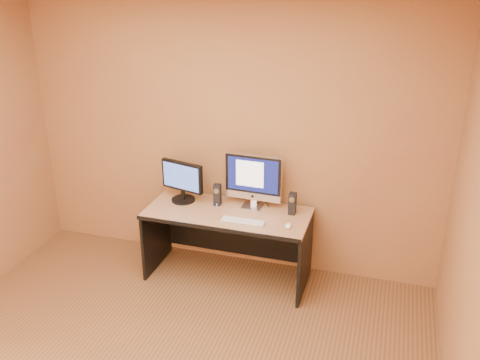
# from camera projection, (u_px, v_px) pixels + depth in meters

# --- Properties ---
(walls) EXTENTS (4.00, 4.00, 2.60)m
(walls) POSITION_uv_depth(u_px,v_px,m) (129.00, 234.00, 3.21)
(walls) COLOR olive
(walls) RESTS_ON ground
(ceiling) EXTENTS (4.00, 4.00, 0.00)m
(ceiling) POSITION_uv_depth(u_px,v_px,m) (108.00, 8.00, 2.71)
(ceiling) COLOR white
(ceiling) RESTS_ON walls
(desk) EXTENTS (1.50, 0.67, 0.69)m
(desk) POSITION_uv_depth(u_px,v_px,m) (228.00, 245.00, 5.00)
(desk) COLOR tan
(desk) RESTS_ON ground
(imac) EXTENTS (0.54, 0.22, 0.51)m
(imac) POSITION_uv_depth(u_px,v_px,m) (252.00, 182.00, 4.86)
(imac) COLOR silver
(imac) RESTS_ON desk
(second_monitor) EXTENTS (0.49, 0.33, 0.39)m
(second_monitor) POSITION_uv_depth(u_px,v_px,m) (183.00, 182.00, 5.02)
(second_monitor) COLOR black
(second_monitor) RESTS_ON desk
(speaker_left) EXTENTS (0.07, 0.07, 0.21)m
(speaker_left) POSITION_uv_depth(u_px,v_px,m) (217.00, 195.00, 4.97)
(speaker_left) COLOR black
(speaker_left) RESTS_ON desk
(speaker_right) EXTENTS (0.07, 0.07, 0.21)m
(speaker_right) POSITION_uv_depth(u_px,v_px,m) (292.00, 204.00, 4.79)
(speaker_right) COLOR black
(speaker_right) RESTS_ON desk
(keyboard) EXTENTS (0.40, 0.11, 0.02)m
(keyboard) POSITION_uv_depth(u_px,v_px,m) (243.00, 221.00, 4.68)
(keyboard) COLOR silver
(keyboard) RESTS_ON desk
(mouse) EXTENTS (0.06, 0.10, 0.03)m
(mouse) POSITION_uv_depth(u_px,v_px,m) (288.00, 226.00, 4.58)
(mouse) COLOR white
(mouse) RESTS_ON desk
(cable_a) EXTENTS (0.11, 0.18, 0.01)m
(cable_a) POSITION_uv_depth(u_px,v_px,m) (266.00, 202.00, 5.05)
(cable_a) COLOR black
(cable_a) RESTS_ON desk
(cable_b) EXTENTS (0.08, 0.15, 0.01)m
(cable_b) POSITION_uv_depth(u_px,v_px,m) (260.00, 202.00, 5.06)
(cable_b) COLOR black
(cable_b) RESTS_ON desk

